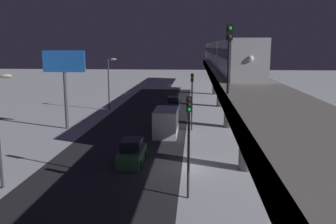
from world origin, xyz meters
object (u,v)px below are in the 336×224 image
Objects in this scene: sedan_green at (132,153)px; sedan_blue at (173,104)px; box_truck at (167,121)px; traffic_light_mid at (192,93)px; rail_signal at (229,47)px; commercial_billboard at (64,69)px; traffic_light_near at (189,133)px; subway_train at (219,52)px.

sedan_blue is at bearing 85.90° from sedan_green.
box_truck is 1.16× the size of traffic_light_mid.
box_truck reaches higher than sedan_green.
rail_signal is at bearing -80.63° from sedan_blue.
rail_signal reaches higher than box_truck.
commercial_billboard is at bearing 129.57° from sedan_green.
traffic_light_near is at bearing 128.24° from commercial_billboard.
traffic_light_near is (-2.90, 31.64, 3.40)m from sedan_blue.
subway_train is 10.01× the size of box_truck.
traffic_light_mid is at bearing 79.84° from subway_train.
subway_train is 38.56m from sedan_green.
rail_signal is 0.92× the size of sedan_green.
sedan_blue is 13.95m from traffic_light_mid.
subway_train reaches higher than traffic_light_near.
commercial_billboard is at bearing 53.14° from subway_train.
sedan_green is 25.17m from sedan_blue.
sedan_blue is 18.66m from commercial_billboard.
subway_train is at bearing 76.01° from sedan_green.
sedan_green is at bearing -54.26° from traffic_light_near.
rail_signal reaches higher than traffic_light_mid.
sedan_green is 0.68× the size of traffic_light_mid.
box_truck is at bearing -73.46° from rail_signal.
sedan_blue is (5.18, -31.40, -8.49)m from rail_signal.
rail_signal is 0.85× the size of sedan_blue.
traffic_light_near is 18.43m from traffic_light_mid.
subway_train reaches higher than sedan_green.
traffic_light_near is 23.30m from commercial_billboard.
traffic_light_mid is (4.44, 24.79, -4.15)m from subway_train.
traffic_light_mid is at bearing -90.00° from traffic_light_near.
box_truck is at bearing -80.98° from traffic_light_near.
subway_train is 18.52× the size of rail_signal.
sedan_green is 0.49× the size of commercial_billboard.
rail_signal reaches higher than traffic_light_near.
sedan_blue is 0.53× the size of commercial_billboard.
subway_train is at bearing -100.16° from traffic_light_mid.
sedan_green is (6.98, -6.29, -8.51)m from rail_signal.
box_truck is 4.17m from traffic_light_mid.
traffic_light_mid is (2.28, -18.19, -5.09)m from rail_signal.
box_truck is at bearing 79.20° from sedan_green.
rail_signal is at bearing -174.03° from traffic_light_near.
subway_train is 8.32× the size of commercial_billboard.
commercial_billboard reaches higher than sedan_blue.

